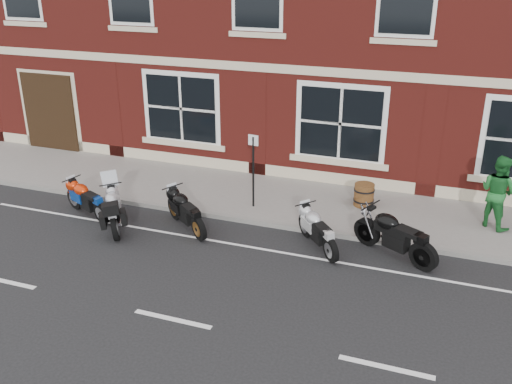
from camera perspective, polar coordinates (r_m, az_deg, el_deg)
ground at (r=13.48m, az=-2.39°, el=-5.64°), size 80.00×80.00×0.00m
sidewalk at (r=15.99m, az=1.66°, el=-0.64°), size 30.00×3.00×0.12m
kerb at (r=14.63m, az=-0.29°, el=-2.95°), size 30.00×0.16×0.12m
moto_touring_silver at (r=14.72m, az=-13.84°, el=-1.49°), size 1.16×1.74×1.30m
moto_sport_red at (r=15.56m, az=-16.52°, el=-0.57°), size 1.80×0.89×0.86m
moto_sport_black at (r=14.31m, az=-6.97°, el=-1.74°), size 1.65×1.34×0.90m
moto_sport_silver at (r=13.37m, az=6.27°, el=-3.63°), size 1.32×1.54×0.86m
moto_naked_black at (r=13.26m, az=13.66°, el=-4.00°), size 2.02×1.23×1.01m
pedestrian_right at (r=15.08m, az=23.02°, el=0.02°), size 1.14×1.10×1.85m
barrel_planter at (r=15.55m, az=10.74°, el=-0.28°), size 0.56×0.56×0.62m
parking_sign at (r=14.92m, az=-0.27°, el=2.63°), size 0.28×0.05×2.00m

